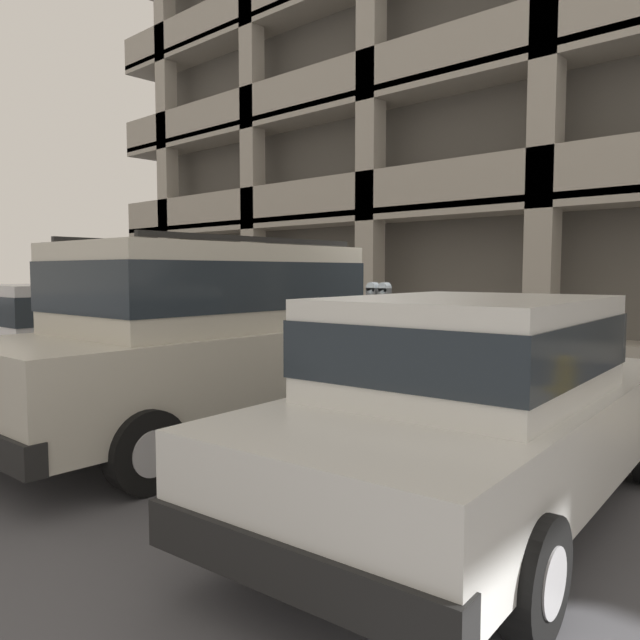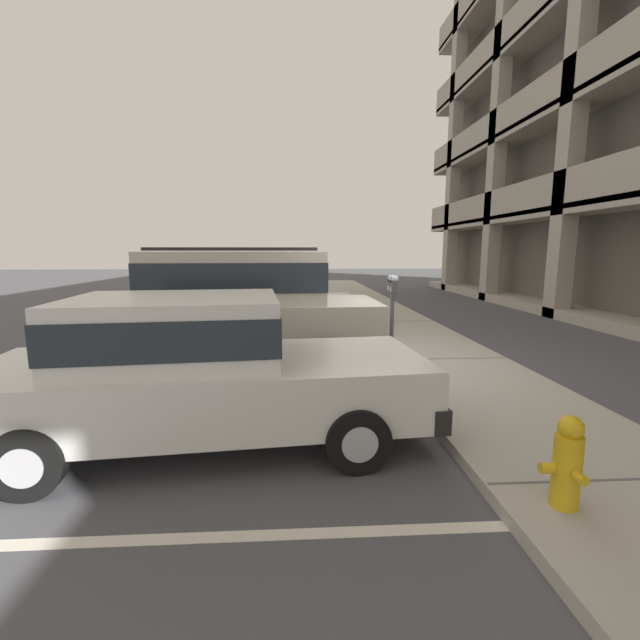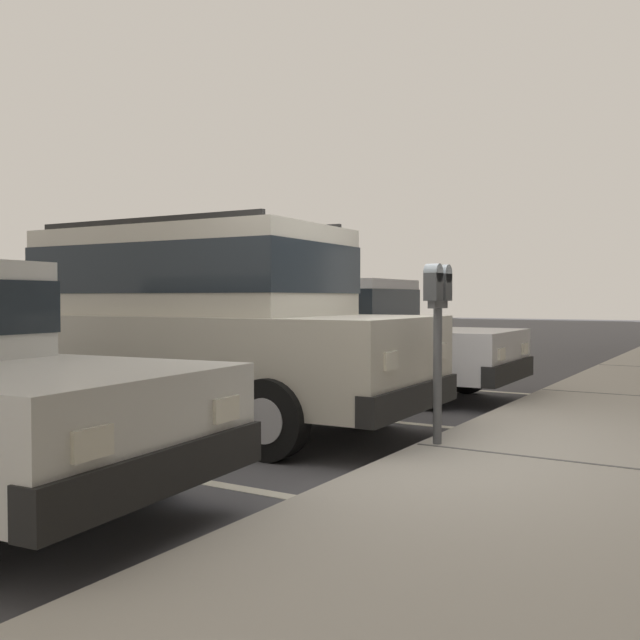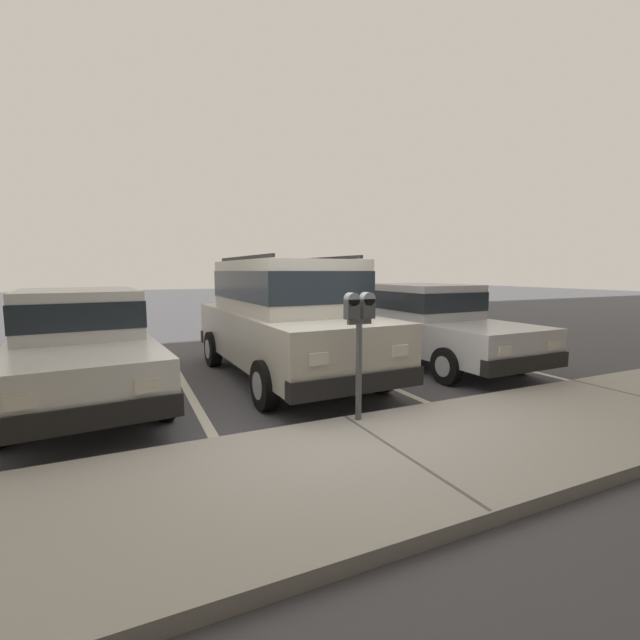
{
  "view_description": "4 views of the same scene",
  "coord_description": "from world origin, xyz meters",
  "px_view_note": "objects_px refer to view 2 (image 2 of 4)",
  "views": [
    {
      "loc": [
        4.95,
        -6.19,
        1.71
      ],
      "look_at": [
        0.18,
        -1.09,
        1.16
      ],
      "focal_mm": 35.0,
      "sensor_mm": 36.0,
      "label": 1
    },
    {
      "loc": [
        7.11,
        -1.32,
        1.99
      ],
      "look_at": [
        -0.37,
        -0.88,
        0.77
      ],
      "focal_mm": 24.0,
      "sensor_mm": 36.0,
      "label": 2
    },
    {
      "loc": [
        5.28,
        2.5,
        1.29
      ],
      "look_at": [
        -0.3,
        -0.88,
        1.09
      ],
      "focal_mm": 40.0,
      "sensor_mm": 36.0,
      "label": 3
    },
    {
      "loc": [
        2.29,
        4.45,
        1.8
      ],
      "look_at": [
        -0.22,
        -0.96,
        1.12
      ],
      "focal_mm": 24.0,
      "sensor_mm": 36.0,
      "label": 4
    }
  ],
  "objects_px": {
    "red_sedan": "(256,300)",
    "dark_hatchback": "(198,367)",
    "fire_hydrant": "(567,462)",
    "silver_suv": "(239,304)",
    "parking_meter_near": "(392,297)"
  },
  "relations": [
    {
      "from": "red_sedan",
      "to": "dark_hatchback",
      "type": "distance_m",
      "value": 5.98
    },
    {
      "from": "fire_hydrant",
      "to": "silver_suv",
      "type": "bearing_deg",
      "value": -147.04
    },
    {
      "from": "silver_suv",
      "to": "dark_hatchback",
      "type": "distance_m",
      "value": 3.04
    },
    {
      "from": "red_sedan",
      "to": "dark_hatchback",
      "type": "bearing_deg",
      "value": -1.88
    },
    {
      "from": "dark_hatchback",
      "to": "parking_meter_near",
      "type": "bearing_deg",
      "value": 132.37
    },
    {
      "from": "red_sedan",
      "to": "parking_meter_near",
      "type": "bearing_deg",
      "value": 39.22
    },
    {
      "from": "fire_hydrant",
      "to": "dark_hatchback",
      "type": "bearing_deg",
      "value": -116.57
    },
    {
      "from": "parking_meter_near",
      "to": "fire_hydrant",
      "type": "bearing_deg",
      "value": 3.85
    },
    {
      "from": "silver_suv",
      "to": "dark_hatchback",
      "type": "xyz_separation_m",
      "value": [
        3.03,
        -0.04,
        -0.27
      ]
    },
    {
      "from": "dark_hatchback",
      "to": "silver_suv",
      "type": "bearing_deg",
      "value": 173.86
    },
    {
      "from": "dark_hatchback",
      "to": "fire_hydrant",
      "type": "bearing_deg",
      "value": 58.05
    },
    {
      "from": "red_sedan",
      "to": "dark_hatchback",
      "type": "xyz_separation_m",
      "value": [
        5.98,
        -0.07,
        0.0
      ]
    },
    {
      "from": "dark_hatchback",
      "to": "parking_meter_near",
      "type": "xyz_separation_m",
      "value": [
        -2.94,
        2.67,
        0.38
      ]
    },
    {
      "from": "dark_hatchback",
      "to": "fire_hydrant",
      "type": "relative_size",
      "value": 6.6
    },
    {
      "from": "silver_suv",
      "to": "fire_hydrant",
      "type": "height_order",
      "value": "silver_suv"
    }
  ]
}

